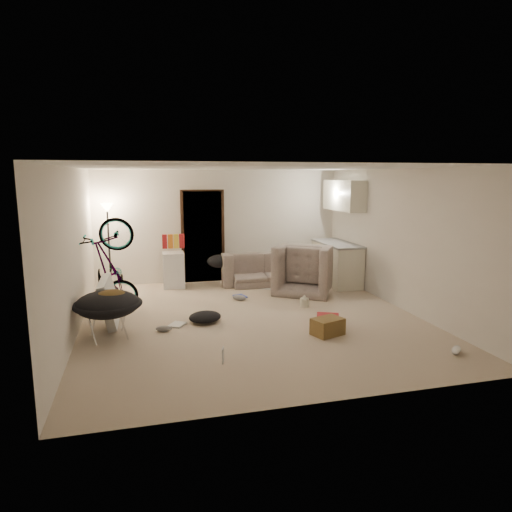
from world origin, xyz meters
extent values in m
cube|color=#C3AF96|center=(0.00, 0.00, -0.01)|extent=(5.50, 6.00, 0.02)
cube|color=white|center=(0.00, 0.00, 2.51)|extent=(5.50, 6.00, 0.02)
cube|color=silver|center=(0.00, 3.01, 1.25)|extent=(5.50, 0.02, 2.50)
cube|color=silver|center=(0.00, -3.01, 1.25)|extent=(5.50, 0.02, 2.50)
cube|color=silver|center=(-2.76, 0.00, 1.25)|extent=(0.02, 6.00, 2.50)
cube|color=silver|center=(2.76, 0.00, 1.25)|extent=(0.02, 6.00, 2.50)
cube|color=black|center=(-0.40, 2.97, 1.02)|extent=(0.85, 0.10, 2.04)
cube|color=#311D11|center=(-0.40, 2.94, 1.02)|extent=(0.97, 0.04, 2.10)
cylinder|color=black|center=(-2.40, 2.65, 0.01)|extent=(0.28, 0.28, 0.03)
cylinder|color=black|center=(-2.40, 2.65, 0.85)|extent=(0.04, 0.04, 1.70)
cone|color=#FFE0A5|center=(-2.40, 2.65, 1.72)|extent=(0.24, 0.24, 0.18)
cube|color=silver|center=(2.43, 2.00, 0.44)|extent=(0.60, 1.50, 0.88)
cube|color=gray|center=(2.43, 2.00, 0.90)|extent=(0.64, 1.54, 0.04)
cube|color=silver|center=(2.56, 2.00, 1.95)|extent=(0.38, 1.40, 0.65)
imported|color=#384038|center=(0.84, 2.45, 0.27)|extent=(1.87, 0.77, 0.54)
imported|color=#384038|center=(1.57, 1.54, 0.37)|extent=(1.49, 1.46, 0.74)
imported|color=black|center=(-2.30, 0.96, 0.45)|extent=(1.79, 0.96, 0.99)
imported|color=maroon|center=(-0.83, -1.76, 0.01)|extent=(0.23, 0.20, 0.02)
cube|color=white|center=(-1.10, 2.55, 0.38)|extent=(0.46, 0.46, 0.76)
cube|color=maroon|center=(-1.27, 2.55, 1.00)|extent=(0.10, 0.08, 0.30)
cube|color=orange|center=(-1.15, 2.55, 1.00)|extent=(0.10, 0.08, 0.30)
cube|color=gold|center=(-1.03, 2.55, 1.00)|extent=(0.11, 0.08, 0.30)
cube|color=maroon|center=(-0.91, 2.55, 1.00)|extent=(0.12, 0.10, 0.30)
cylinder|color=silver|center=(-2.28, -0.37, 0.23)|extent=(0.66, 0.66, 0.46)
ellipsoid|color=black|center=(-2.28, -0.37, 0.51)|extent=(0.92, 0.92, 0.39)
torus|color=black|center=(-2.28, -0.37, 0.51)|extent=(1.00, 1.00, 0.07)
ellipsoid|color=brown|center=(-2.23, -0.40, 0.62)|extent=(0.58, 0.53, 0.22)
ellipsoid|color=black|center=(-0.11, 2.45, 0.54)|extent=(0.62, 0.54, 0.28)
cube|color=silver|center=(-2.30, 0.38, 0.36)|extent=(0.31, 1.10, 0.73)
cube|color=brown|center=(0.91, -1.06, 0.13)|extent=(0.53, 0.45, 0.26)
cube|color=maroon|center=(1.06, -0.71, 0.10)|extent=(0.42, 0.37, 0.20)
cylinder|color=beige|center=(1.10, 0.43, 0.08)|extent=(0.16, 0.16, 0.16)
cone|color=beige|center=(1.10, 0.43, 0.19)|extent=(0.09, 0.09, 0.07)
cube|color=#B9B5AB|center=(0.84, 2.04, 0.00)|extent=(0.68, 0.64, 0.01)
cube|color=#334AB9|center=(0.10, 1.39, 0.01)|extent=(0.26, 0.31, 0.03)
cube|color=silver|center=(-1.25, -0.05, 0.01)|extent=(0.33, 0.35, 0.03)
ellipsoid|color=slate|center=(0.04, 1.16, 0.05)|extent=(0.29, 0.27, 0.11)
ellipsoid|color=slate|center=(-1.48, -0.30, 0.05)|extent=(0.26, 0.14, 0.09)
ellipsoid|color=white|center=(2.30, -2.19, 0.05)|extent=(0.28, 0.27, 0.10)
ellipsoid|color=black|center=(-0.80, 0.01, 0.09)|extent=(0.64, 0.59, 0.17)
ellipsoid|color=black|center=(0.90, 2.48, 0.07)|extent=(0.44, 0.39, 0.13)
camera|label=1|loc=(-1.78, -7.17, 2.37)|focal=32.00mm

